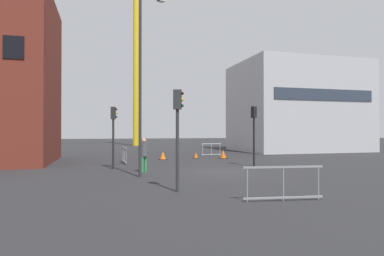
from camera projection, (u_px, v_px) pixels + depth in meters
ground at (220, 171)px, 17.85m from camera, size 160.00×160.00×0.00m
office_block at (296, 107)px, 36.84m from camera, size 13.03×9.74×9.58m
construction_crane at (133, 35)px, 49.03m from camera, size 18.74×5.23×24.54m
streetlamp_tall at (143, 69)px, 15.86m from camera, size 1.43×1.04×8.92m
traffic_light_near at (178, 123)px, 11.88m from camera, size 0.39×0.32×3.65m
traffic_light_far at (113, 127)px, 18.95m from camera, size 0.38×0.27×3.55m
traffic_light_verge at (254, 126)px, 20.33m from camera, size 0.39×0.32×3.68m
pedestrian_walking at (144, 152)px, 17.43m from camera, size 0.34×0.34×1.79m
safety_barrier_right_run at (211, 149)px, 29.35m from camera, size 1.89×0.31×1.08m
safety_barrier_left_run at (141, 149)px, 28.86m from camera, size 0.11×2.53×1.08m
safety_barrier_mid_span at (283, 183)px, 10.34m from camera, size 2.57×0.41×1.08m
safety_barrier_front at (124, 155)px, 22.43m from camera, size 0.14×2.54×1.08m
traffic_cone_striped at (196, 156)px, 26.47m from camera, size 0.46×0.46×0.47m
traffic_cone_orange at (223, 154)px, 26.36m from camera, size 0.66×0.66×0.66m
traffic_cone_by_barrier at (163, 156)px, 25.25m from camera, size 0.62×0.62×0.63m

